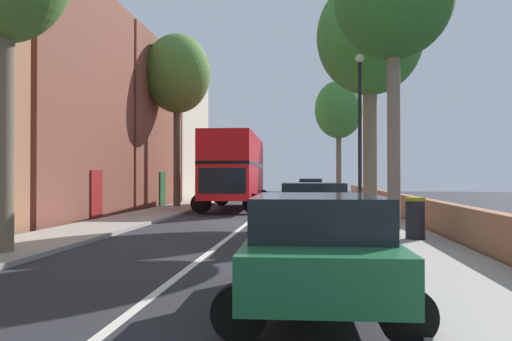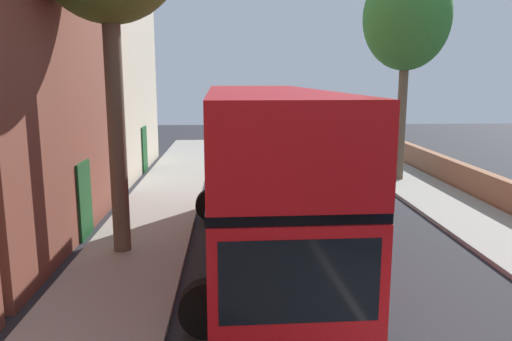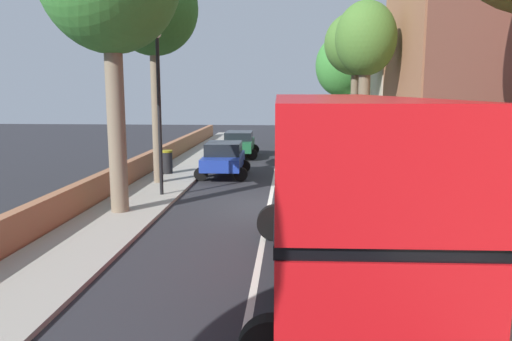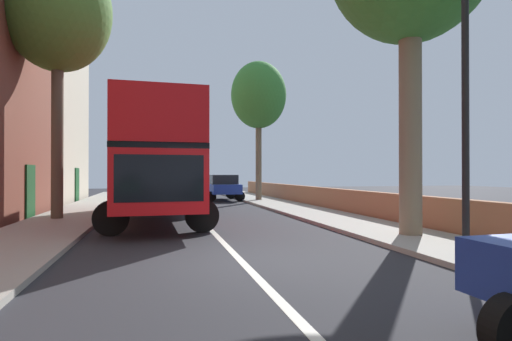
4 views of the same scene
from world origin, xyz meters
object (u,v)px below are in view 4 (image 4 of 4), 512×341
Objects in this scene: street_tree_left_4 at (58,11)px; lamppost_right at (465,70)px; double_decker_bus at (155,158)px; street_tree_right_1 at (259,96)px; parked_car_blue_right_3 at (222,186)px.

street_tree_left_4 reaches higher than lamppost_right.
double_decker_bus is at bearing 124.45° from lamppost_right.
street_tree_left_4 is at bearing 135.42° from lamppost_right.
double_decker_bus is 6.44m from street_tree_left_4.
street_tree_right_1 is 1.37× the size of lamppost_right.
street_tree_left_4 is at bearing -139.65° from street_tree_right_1.
street_tree_right_1 is (6.26, 8.89, 4.27)m from double_decker_bus.
street_tree_left_4 is at bearing 170.17° from double_decker_bus.
street_tree_right_1 is at bearing 89.15° from lamppost_right.
double_decker_bus is 1.03× the size of street_tree_left_4.
double_decker_bus is 10.70m from lamppost_right.
double_decker_bus is 11.52m from parked_car_blue_right_3.
street_tree_right_1 is 0.87× the size of street_tree_left_4.
lamppost_right is at bearing -84.70° from parked_car_blue_right_3.
double_decker_bus is 1.63× the size of lamppost_right.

